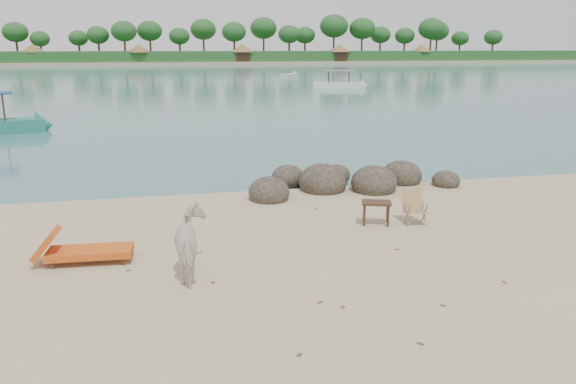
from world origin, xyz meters
name	(u,v)px	position (x,y,z in m)	size (l,w,h in m)	color
water	(176,72)	(0.00, 90.00, 0.00)	(400.00, 400.00, 0.00)	#3A7474
far_shore	(169,61)	(0.00, 170.00, 0.00)	(420.00, 90.00, 1.40)	tan
far_scenery	(170,51)	(0.03, 136.70, 3.14)	(420.00, 18.00, 9.50)	#1E4C1E
boulders	(345,182)	(2.76, 5.76, 0.21)	(6.36, 2.96, 1.03)	#2E261E
cow	(193,245)	(-1.88, 0.22, 0.60)	(0.65, 1.43, 1.20)	silver
side_table	(376,214)	(2.39, 2.32, 0.27)	(0.67, 0.43, 0.54)	#302313
lounge_chair	(90,249)	(-3.77, 1.27, 0.29)	(1.95, 0.68, 0.58)	#DB5D19
deck_chair	(416,209)	(3.30, 2.14, 0.40)	(0.51, 0.56, 0.80)	tan
boat_mid	(339,73)	(15.39, 46.61, 1.44)	(5.90, 1.33, 2.87)	silver
boat_far	(290,75)	(14.82, 67.25, 0.31)	(5.28, 1.19, 0.61)	#B5B5B0
dead_leaves	(319,273)	(0.36, -0.15, 0.00)	(7.96, 6.95, 0.00)	brown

